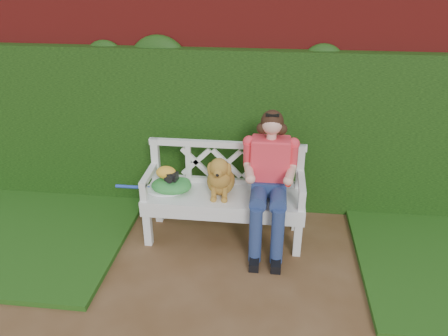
# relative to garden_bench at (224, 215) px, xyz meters

# --- Properties ---
(ground) EXTENTS (60.00, 60.00, 0.00)m
(ground) POSITION_rel_garden_bench_xyz_m (0.15, -1.04, -0.24)
(ground) COLOR #513219
(brick_wall) EXTENTS (10.00, 0.30, 2.20)m
(brick_wall) POSITION_rel_garden_bench_xyz_m (0.15, 0.86, 0.86)
(brick_wall) COLOR maroon
(brick_wall) RESTS_ON ground
(ivy_hedge) EXTENTS (10.00, 0.18, 1.70)m
(ivy_hedge) POSITION_rel_garden_bench_xyz_m (0.15, 0.64, 0.61)
(ivy_hedge) COLOR #2B6117
(ivy_hedge) RESTS_ON ground
(grass_left) EXTENTS (2.60, 2.00, 0.05)m
(grass_left) POSITION_rel_garden_bench_xyz_m (-2.25, -0.14, -0.21)
(grass_left) COLOR #133D0C
(grass_left) RESTS_ON ground
(garden_bench) EXTENTS (1.62, 0.71, 0.48)m
(garden_bench) POSITION_rel_garden_bench_xyz_m (0.00, 0.00, 0.00)
(garden_bench) COLOR white
(garden_bench) RESTS_ON ground
(seated_woman) EXTENTS (0.74, 0.84, 1.23)m
(seated_woman) POSITION_rel_garden_bench_xyz_m (0.42, -0.02, 0.38)
(seated_woman) COLOR #C93959
(seated_woman) RESTS_ON ground
(dog) EXTENTS (0.41, 0.46, 0.42)m
(dog) POSITION_rel_garden_bench_xyz_m (-0.03, -0.02, 0.45)
(dog) COLOR #AC5523
(dog) RESTS_ON garden_bench
(tennis_racket) EXTENTS (0.76, 0.52, 0.03)m
(tennis_racket) POSITION_rel_garden_bench_xyz_m (-0.60, -0.00, 0.26)
(tennis_racket) COLOR silver
(tennis_racket) RESTS_ON garden_bench
(green_bag) EXTENTS (0.47, 0.43, 0.13)m
(green_bag) POSITION_rel_garden_bench_xyz_m (-0.50, -0.01, 0.31)
(green_bag) COLOR #217324
(green_bag) RESTS_ON garden_bench
(camera_item) EXTENTS (0.13, 0.10, 0.08)m
(camera_item) POSITION_rel_garden_bench_xyz_m (-0.49, -0.03, 0.41)
(camera_item) COLOR black
(camera_item) RESTS_ON green_bag
(baseball_glove) EXTENTS (0.20, 0.15, 0.12)m
(baseball_glove) POSITION_rel_garden_bench_xyz_m (-0.55, 0.00, 0.43)
(baseball_glove) COLOR gold
(baseball_glove) RESTS_ON green_bag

